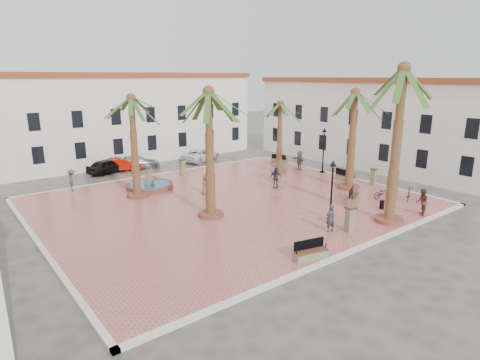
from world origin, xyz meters
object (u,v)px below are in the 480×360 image
(pedestrian_fountain_b, at_px, (276,178))
(bollard_se, at_px, (350,219))
(fountain, at_px, (150,185))
(car_silver, at_px, (138,162))
(cyclist_b, at_px, (422,202))
(palm_sw, at_px, (209,107))
(palm_s, at_px, (402,86))
(pedestrian_fountain_a, at_px, (205,185))
(palm_e, at_px, (355,104))
(bench_se, at_px, (354,198))
(bench_ne, at_px, (279,160))
(pedestrian_east, at_px, (299,160))
(palm_nw, at_px, (132,110))
(bollard_e, at_px, (373,176))
(pedestrian_north, at_px, (72,180))
(palm_ne, at_px, (280,112))
(cyclist_a, at_px, (330,218))
(bicycle_b, at_px, (409,194))
(litter_bin, at_px, (382,205))
(car_black, at_px, (108,166))
(car_red, at_px, (120,164))
(bollard_n, at_px, (183,167))
(lamppost_e, at_px, (324,142))
(bench_e, at_px, (345,178))
(car_white, at_px, (201,155))
(lamppost_s, at_px, (332,180))
(bench_s, at_px, (311,254))
(bicycle_a, at_px, (383,193))

(pedestrian_fountain_b, bearing_deg, bollard_se, -83.56)
(fountain, distance_m, car_silver, 8.48)
(cyclist_b, bearing_deg, palm_sw, -73.98)
(palm_s, xyz_separation_m, pedestrian_fountain_a, (-5.96, 12.23, -7.63))
(palm_e, distance_m, car_silver, 21.95)
(bench_se, bearing_deg, cyclist_b, -105.57)
(bench_ne, bearing_deg, pedestrian_east, 147.03)
(palm_nw, xyz_separation_m, palm_s, (10.39, -15.03, 1.82))
(bollard_e, bearing_deg, pedestrian_north, 146.37)
(palm_ne, bearing_deg, cyclist_a, -121.56)
(bench_se, relative_size, bicycle_b, 1.23)
(palm_nw, distance_m, bicycle_b, 21.45)
(fountain, xyz_separation_m, litter_bin, (10.46, -14.88, 0.04))
(pedestrian_east, relative_size, car_silver, 0.43)
(bollard_se, height_order, litter_bin, bollard_se)
(pedestrian_north, distance_m, car_black, 6.77)
(bicycle_b, height_order, car_red, car_red)
(cyclist_a, height_order, pedestrian_fountain_b, pedestrian_fountain_b)
(bollard_n, xyz_separation_m, cyclist_b, (6.90, -19.49, 0.11))
(bollard_se, height_order, car_black, bollard_se)
(lamppost_e, relative_size, car_red, 1.08)
(bench_e, distance_m, car_white, 16.49)
(litter_bin, relative_size, pedestrian_east, 0.32)
(fountain, xyz_separation_m, car_white, (9.66, 7.23, 0.27))
(litter_bin, relative_size, car_black, 0.15)
(bench_e, bearing_deg, car_silver, 41.36)
(palm_ne, height_order, pedestrian_fountain_a, palm_ne)
(lamppost_s, bearing_deg, cyclist_a, -140.67)
(palm_nw, xyz_separation_m, bench_e, (16.52, -6.85, -6.33))
(bench_e, relative_size, pedestrian_north, 1.15)
(bench_e, distance_m, car_silver, 20.53)
(bench_ne, bearing_deg, car_black, 44.20)
(palm_e, relative_size, pedestrian_east, 4.24)
(bench_s, bearing_deg, fountain, 105.39)
(bench_ne, bearing_deg, cyclist_a, 124.00)
(bicycle_b, bearing_deg, car_black, 6.42)
(palm_e, relative_size, pedestrian_north, 4.57)
(pedestrian_fountain_a, bearing_deg, bicycle_a, -39.57)
(cyclist_b, bearing_deg, pedestrian_north, -87.44)
(palm_e, height_order, car_white, palm_e)
(pedestrian_fountain_a, relative_size, pedestrian_north, 0.91)
(bench_se, height_order, pedestrian_east, pedestrian_east)
(cyclist_b, bearing_deg, cyclist_a, -51.24)
(litter_bin, xyz_separation_m, car_silver, (-7.89, 22.96, 0.19))
(lamppost_s, bearing_deg, bollard_e, 19.26)
(bench_se, bearing_deg, pedestrian_fountain_a, 105.36)
(lamppost_s, height_order, bollard_n, lamppost_s)
(fountain, xyz_separation_m, bicycle_b, (13.84, -14.93, 0.20))
(bollard_n, distance_m, car_silver, 6.15)
(palm_s, height_order, pedestrian_fountain_b, palm_s)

